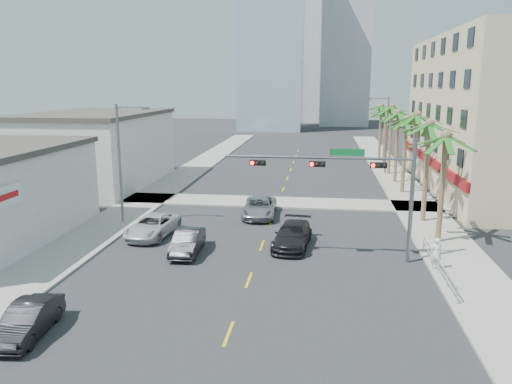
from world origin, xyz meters
TOP-DOWN VIEW (x-y plane):
  - ground at (0.00, 0.00)m, footprint 260.00×260.00m
  - sidewalk_right at (12.00, 20.00)m, footprint 4.00×120.00m
  - sidewalk_left at (-12.00, 20.00)m, footprint 4.00×120.00m
  - sidewalk_cross at (0.00, 22.00)m, footprint 80.00×4.00m
  - building_left_far at (-19.50, 28.00)m, footprint 11.00×18.00m
  - tower_far_left at (-8.00, 95.00)m, footprint 14.00×14.00m
  - tower_far_right at (9.00, 110.00)m, footprint 12.00×12.00m
  - tower_far_center at (-3.00, 125.00)m, footprint 16.00×16.00m
  - traffic_signal_mast at (5.78, 7.95)m, footprint 11.12×0.54m
  - palm_tree_0 at (11.60, 12.00)m, footprint 4.80×4.80m
  - palm_tree_1 at (11.60, 17.20)m, footprint 4.80×4.80m
  - palm_tree_2 at (11.60, 22.40)m, footprint 4.80×4.80m
  - palm_tree_3 at (11.60, 27.60)m, footprint 4.80×4.80m
  - palm_tree_4 at (11.60, 32.80)m, footprint 4.80×4.80m
  - palm_tree_5 at (11.60, 38.00)m, footprint 4.80×4.80m
  - palm_tree_6 at (11.60, 43.20)m, footprint 4.80×4.80m
  - palm_tree_7 at (11.60, 48.40)m, footprint 4.80×4.80m
  - streetlight_left at (-11.00, 14.00)m, footprint 2.55×0.25m
  - streetlight_right at (11.00, 38.00)m, footprint 2.55×0.25m
  - guardrail at (10.30, 6.00)m, footprint 0.08×8.08m
  - car_parked_mid at (-8.36, -3.22)m, footprint 1.87×4.37m
  - car_parked_far at (-7.80, 11.01)m, footprint 3.02×5.57m
  - car_lane_left at (-4.46, 7.89)m, footprint 1.79×4.54m
  - car_lane_center at (-1.08, 17.27)m, footprint 2.73×5.57m
  - car_lane_right at (2.00, 10.00)m, footprint 2.64×5.48m
  - pedestrian at (10.30, 6.68)m, footprint 0.69×0.47m

SIDE VIEW (x-z plane):
  - ground at x=0.00m, z-range 0.00..0.00m
  - sidewalk_right at x=12.00m, z-range 0.00..0.15m
  - sidewalk_left at x=-12.00m, z-range 0.00..0.15m
  - sidewalk_cross at x=0.00m, z-range 0.00..0.15m
  - guardrail at x=10.30m, z-range 0.17..1.17m
  - car_parked_mid at x=-8.36m, z-range 0.00..1.40m
  - car_lane_left at x=-4.46m, z-range 0.00..1.47m
  - car_parked_far at x=-7.80m, z-range 0.00..1.48m
  - car_lane_center at x=-1.08m, z-range 0.00..1.52m
  - car_lane_right at x=2.00m, z-range 0.00..1.54m
  - pedestrian at x=10.30m, z-range 0.15..1.99m
  - building_left_far at x=-19.50m, z-range 0.00..7.20m
  - streetlight_left at x=-11.00m, z-range 0.56..9.56m
  - streetlight_right at x=11.00m, z-range 0.56..9.56m
  - traffic_signal_mast at x=5.78m, z-range 1.46..8.66m
  - palm_tree_0 at x=11.60m, z-range 3.18..10.98m
  - palm_tree_3 at x=11.60m, z-range 3.18..10.98m
  - palm_tree_6 at x=11.60m, z-range 3.18..10.98m
  - palm_tree_1 at x=11.60m, z-range 3.35..11.51m
  - palm_tree_4 at x=11.60m, z-range 3.35..11.51m
  - palm_tree_7 at x=11.60m, z-range 3.35..11.51m
  - palm_tree_2 at x=11.60m, z-range 3.52..12.04m
  - palm_tree_5 at x=11.60m, z-range 3.52..12.04m
  - tower_far_center at x=-3.00m, z-range 0.00..42.00m
  - tower_far_left at x=-8.00m, z-range 0.00..48.00m
  - tower_far_right at x=9.00m, z-range 0.00..60.00m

